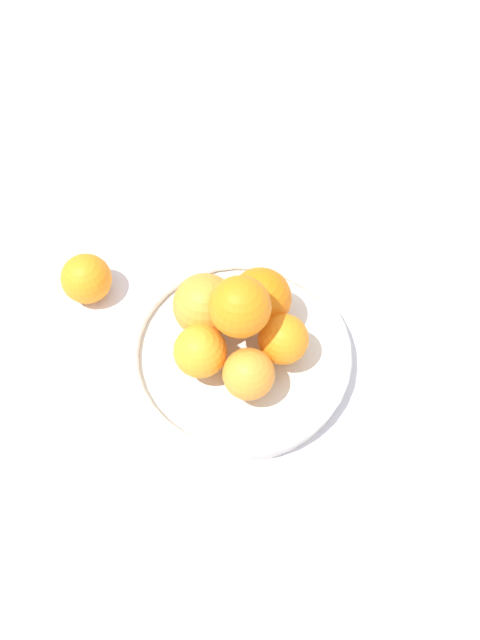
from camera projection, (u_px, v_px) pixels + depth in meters
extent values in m
plane|color=silver|center=(240.00, 360.00, 0.84)|extent=(4.00, 4.00, 0.00)
cylinder|color=silver|center=(240.00, 356.00, 0.83)|extent=(0.29, 0.29, 0.02)
torus|color=silver|center=(240.00, 350.00, 0.81)|extent=(0.29, 0.29, 0.01)
sphere|color=orange|center=(249.00, 374.00, 0.75)|extent=(0.06, 0.06, 0.06)
sphere|color=orange|center=(283.00, 339.00, 0.78)|extent=(0.06, 0.06, 0.06)
sphere|color=orange|center=(260.00, 298.00, 0.80)|extent=(0.08, 0.08, 0.08)
sphere|color=orange|center=(205.00, 305.00, 0.79)|extent=(0.08, 0.08, 0.08)
sphere|color=orange|center=(200.00, 351.00, 0.77)|extent=(0.07, 0.07, 0.07)
sphere|color=orange|center=(241.00, 309.00, 0.72)|extent=(0.07, 0.07, 0.07)
sphere|color=orange|center=(86.00, 279.00, 0.86)|extent=(0.07, 0.07, 0.07)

